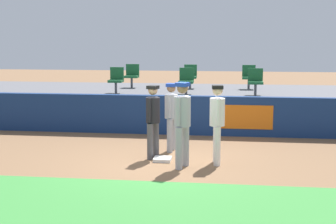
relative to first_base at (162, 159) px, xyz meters
name	(u,v)px	position (x,y,z in m)	size (l,w,h in m)	color
ground_plane	(166,163)	(0.10, -0.16, -0.04)	(60.00, 60.00, 0.00)	brown
grass_foreground_strip	(144,205)	(0.10, -3.04, -0.04)	(18.00, 2.80, 0.01)	#388438
first_base	(162,159)	(0.00, 0.00, 0.00)	(0.40, 0.40, 0.08)	white
player_fielder_home	(217,119)	(1.26, -0.08, 1.00)	(0.37, 0.57, 1.79)	white
player_runner_visitor	(182,119)	(0.51, -0.51, 1.05)	(0.46, 0.50, 1.89)	#9EA3AD
player_coach_visitor	(171,112)	(0.08, 1.02, 0.95)	(0.36, 0.48, 1.71)	#9EA3AD
player_umpire	(153,116)	(-0.26, 0.27, 0.96)	(0.41, 0.47, 1.73)	#4C4C51
field_wall	(181,115)	(0.11, 3.18, 0.54)	(18.00, 0.26, 1.15)	navy
bleacher_platform	(189,105)	(0.10, 5.75, 0.48)	(18.00, 4.80, 1.03)	#59595E
seat_back_center	(190,75)	(0.09, 6.42, 1.46)	(0.45, 0.44, 0.84)	#4C4C51
seat_front_right	(256,80)	(2.31, 4.62, 1.46)	(0.46, 0.44, 0.84)	#4C4C51
seat_back_left	(132,74)	(-2.02, 6.42, 1.46)	(0.48, 0.44, 0.84)	#4C4C51
seat_back_right	(249,76)	(2.15, 6.42, 1.46)	(0.46, 0.44, 0.84)	#4C4C51
seat_front_left	(116,79)	(-2.17, 4.62, 1.46)	(0.45, 0.44, 0.84)	#4C4C51
seat_front_center	(186,79)	(0.12, 4.62, 1.46)	(0.47, 0.44, 0.84)	#4C4C51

